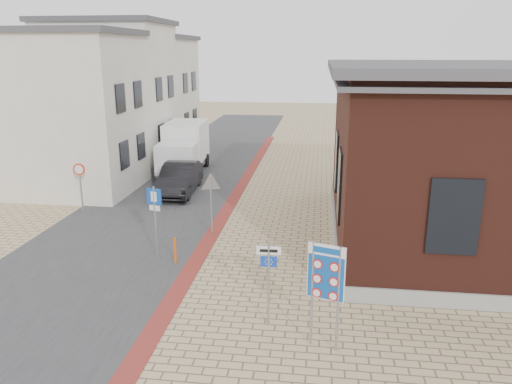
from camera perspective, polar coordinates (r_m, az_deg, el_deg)
The scene contains 16 objects.
ground at distance 14.79m, azimuth -2.34°, elevation -13.44°, with size 120.00×120.00×0.00m, color tan.
road_strip at distance 29.66m, azimuth -7.97°, elevation 1.60°, with size 7.00×60.00×0.02m, color #38383A.
curb_strip at distance 24.20m, azimuth -3.04°, elevation -1.52°, with size 0.60×40.00×0.02m, color maroon.
brick_building at distance 21.16m, azimuth 25.94°, elevation 4.05°, with size 13.00×13.00×6.80m.
townhouse_near at distance 28.19m, azimuth -20.90°, elevation 8.59°, with size 7.40×6.40×8.30m.
townhouse_mid at distance 33.54m, azimuth -16.16°, elevation 10.69°, with size 7.40×6.40×9.10m.
townhouse_far at distance 39.14m, azimuth -12.63°, elevation 10.99°, with size 7.40×6.40×8.30m.
bike_rack at distance 16.46m, azimuth 8.23°, elevation -9.38°, with size 0.08×1.80×0.60m.
sedan at distance 26.46m, azimuth -8.75°, elevation 1.56°, with size 1.66×4.77×1.57m, color black.
box_truck at distance 30.93m, azimuth -8.21°, elevation 5.08°, with size 2.73×5.82×2.97m.
border_sign at distance 12.37m, azimuth 8.01°, elevation -9.36°, with size 0.91×0.34×2.78m.
essen_sign at distance 13.47m, azimuth 1.45°, elevation -8.89°, with size 0.65×0.07×2.42m.
parking_sign at distance 18.07m, azimuth -11.50°, elevation -1.91°, with size 0.58×0.18×2.65m.
yield_sign at distance 19.89m, azimuth -5.19°, elevation 0.40°, with size 0.88×0.33×2.56m.
speed_sign at distance 24.00m, azimuth -19.44°, elevation 1.30°, with size 0.55×0.07×2.36m.
bollard at distance 17.85m, azimuth -9.24°, elevation -6.61°, with size 0.09×0.09×0.95m, color #E55A0C.
Camera 1 is at (2.24, -12.70, 7.23)m, focal length 35.00 mm.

